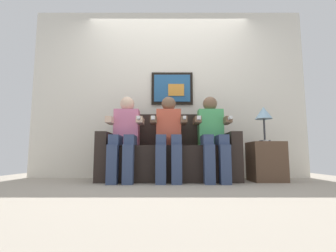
{
  "coord_description": "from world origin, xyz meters",
  "views": [
    {
      "loc": [
        -0.01,
        -2.99,
        0.32
      ],
      "look_at": [
        0.0,
        0.15,
        0.7
      ],
      "focal_mm": 26.61,
      "sensor_mm": 36.0,
      "label": 1
    }
  ],
  "objects_px": {
    "couch": "(168,157)",
    "side_table_right": "(265,162)",
    "table_lamp": "(263,115)",
    "person_on_left": "(124,133)",
    "person_on_right": "(211,133)",
    "spare_remote_on_table": "(264,141)",
    "person_in_middle": "(168,133)"
  },
  "relations": [
    {
      "from": "person_in_middle",
      "to": "side_table_right",
      "type": "relative_size",
      "value": 2.22
    },
    {
      "from": "couch",
      "to": "person_on_left",
      "type": "bearing_deg",
      "value": -163.26
    },
    {
      "from": "table_lamp",
      "to": "spare_remote_on_table",
      "type": "height_order",
      "value": "table_lamp"
    },
    {
      "from": "person_on_left",
      "to": "spare_remote_on_table",
      "type": "bearing_deg",
      "value": -0.66
    },
    {
      "from": "person_on_left",
      "to": "person_on_right",
      "type": "distance_m",
      "value": 1.11
    },
    {
      "from": "couch",
      "to": "person_on_left",
      "type": "distance_m",
      "value": 0.65
    },
    {
      "from": "person_on_right",
      "to": "table_lamp",
      "type": "xyz_separation_m",
      "value": [
        0.69,
        0.05,
        0.25
      ]
    },
    {
      "from": "person_on_left",
      "to": "spare_remote_on_table",
      "type": "relative_size",
      "value": 8.54
    },
    {
      "from": "person_on_left",
      "to": "person_on_right",
      "type": "relative_size",
      "value": 1.0
    },
    {
      "from": "couch",
      "to": "person_on_right",
      "type": "xyz_separation_m",
      "value": [
        0.55,
        -0.17,
        0.29
      ]
    },
    {
      "from": "person_on_right",
      "to": "table_lamp",
      "type": "relative_size",
      "value": 2.41
    },
    {
      "from": "side_table_right",
      "to": "table_lamp",
      "type": "bearing_deg",
      "value": -119.98
    },
    {
      "from": "couch",
      "to": "table_lamp",
      "type": "bearing_deg",
      "value": -5.21
    },
    {
      "from": "couch",
      "to": "person_on_right",
      "type": "relative_size",
      "value": 1.61
    },
    {
      "from": "person_on_right",
      "to": "table_lamp",
      "type": "height_order",
      "value": "person_on_right"
    },
    {
      "from": "side_table_right",
      "to": "couch",
      "type": "bearing_deg",
      "value": 175.16
    },
    {
      "from": "couch",
      "to": "side_table_right",
      "type": "height_order",
      "value": "couch"
    },
    {
      "from": "person_on_left",
      "to": "spare_remote_on_table",
      "type": "distance_m",
      "value": 1.77
    },
    {
      "from": "side_table_right",
      "to": "table_lamp",
      "type": "xyz_separation_m",
      "value": [
        -0.0,
        -0.01,
        0.61
      ]
    },
    {
      "from": "person_on_right",
      "to": "spare_remote_on_table",
      "type": "bearing_deg",
      "value": -1.71
    },
    {
      "from": "person_on_right",
      "to": "side_table_right",
      "type": "distance_m",
      "value": 0.78
    },
    {
      "from": "person_on_left",
      "to": "side_table_right",
      "type": "bearing_deg",
      "value": 1.94
    },
    {
      "from": "side_table_right",
      "to": "spare_remote_on_table",
      "type": "xyz_separation_m",
      "value": [
        -0.03,
        -0.08,
        0.26
      ]
    },
    {
      "from": "couch",
      "to": "table_lamp",
      "type": "relative_size",
      "value": 3.9
    },
    {
      "from": "couch",
      "to": "side_table_right",
      "type": "distance_m",
      "value": 1.25
    },
    {
      "from": "person_on_left",
      "to": "table_lamp",
      "type": "relative_size",
      "value": 2.41
    },
    {
      "from": "person_on_right",
      "to": "spare_remote_on_table",
      "type": "xyz_separation_m",
      "value": [
        0.66,
        -0.02,
        -0.1
      ]
    },
    {
      "from": "person_on_left",
      "to": "table_lamp",
      "type": "height_order",
      "value": "person_on_left"
    },
    {
      "from": "person_on_right",
      "to": "person_in_middle",
      "type": "bearing_deg",
      "value": 180.0
    },
    {
      "from": "couch",
      "to": "person_in_middle",
      "type": "height_order",
      "value": "person_in_middle"
    },
    {
      "from": "couch",
      "to": "person_on_left",
      "type": "height_order",
      "value": "person_on_left"
    },
    {
      "from": "person_on_right",
      "to": "spare_remote_on_table",
      "type": "relative_size",
      "value": 8.54
    }
  ]
}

